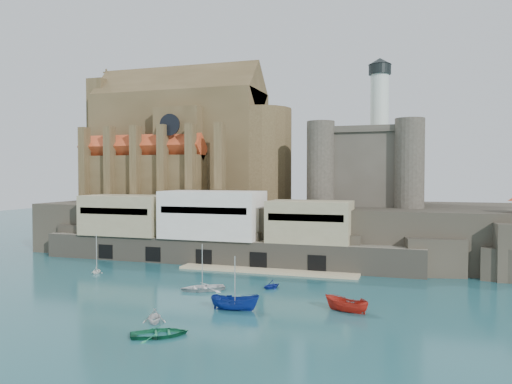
{
  "coord_description": "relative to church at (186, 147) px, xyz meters",
  "views": [
    {
      "loc": [
        25.4,
        -60.08,
        15.99
      ],
      "look_at": [
        -4.46,
        32.0,
        12.61
      ],
      "focal_mm": 35.0,
      "sensor_mm": 36.0,
      "label": 1
    }
  ],
  "objects": [
    {
      "name": "ground",
      "position": [
        24.13,
        -41.85,
        -22.13
      ],
      "size": [
        300.0,
        300.0,
        0.0
      ],
      "primitive_type": "plane",
      "color": "#184850",
      "rests_on": "ground"
    },
    {
      "name": "promontory",
      "position": [
        23.94,
        -2.48,
        -17.2
      ],
      "size": [
        100.0,
        36.0,
        10.0
      ],
      "color": "#29241E",
      "rests_on": "ground"
    },
    {
      "name": "quay",
      "position": [
        13.94,
        -18.78,
        -16.06
      ],
      "size": [
        70.0,
        12.0,
        13.05
      ],
      "color": "#6D6657",
      "rests_on": "ground"
    },
    {
      "name": "church",
      "position": [
        0.0,
        0.0,
        0.0
      ],
      "size": [
        47.0,
        25.93,
        30.51
      ],
      "color": "#4E3E24",
      "rests_on": "promontory"
    },
    {
      "name": "castle_keep",
      "position": [
        40.21,
        -0.78,
        -3.81
      ],
      "size": [
        21.2,
        21.2,
        29.3
      ],
      "color": "#413C33",
      "rests_on": "promontory"
    },
    {
      "name": "boat_1",
      "position": [
        22.53,
        -54.42,
        -22.13
      ],
      "size": [
        3.42,
        2.87,
        3.4
      ],
      "primitive_type": "imported",
      "rotation": [
        0.0,
        0.0,
        0.44
      ],
      "color": "silver",
      "rests_on": "ground"
    },
    {
      "name": "boat_2",
      "position": [
        29.19,
        -47.29,
        -22.13
      ],
      "size": [
        2.52,
        2.47,
        5.87
      ],
      "primitive_type": "imported",
      "rotation": [
        0.0,
        0.0,
        1.69
      ],
      "color": "navy",
      "rests_on": "ground"
    },
    {
      "name": "boat_3",
      "position": [
        25.38,
        -58.43,
        -22.13
      ],
      "size": [
        3.14,
        4.1,
        5.71
      ],
      "primitive_type": "imported",
      "rotation": [
        0.0,
        0.0,
        2.12
      ],
      "color": "#1C7950",
      "rests_on": "ground"
    },
    {
      "name": "boat_4",
      "position": [
        0.18,
        -33.55,
        -22.13
      ],
      "size": [
        2.58,
        1.96,
        2.66
      ],
      "primitive_type": "imported",
      "rotation": [
        0.0,
        0.0,
        3.41
      ],
      "color": "white",
      "rests_on": "ground"
    },
    {
      "name": "boat_5",
      "position": [
        41.76,
        -43.89,
        -22.13
      ],
      "size": [
        2.56,
        2.53,
        5.4
      ],
      "primitive_type": "imported",
      "rotation": [
        0.0,
        0.0,
        4.43
      ],
      "color": "#AC2417",
      "rests_on": "ground"
    },
    {
      "name": "boat_6",
      "position": [
        21.35,
        -39.12,
        -22.13
      ],
      "size": [
        3.57,
        4.35,
        6.18
      ],
      "primitive_type": "imported",
      "rotation": [
        0.0,
        0.0,
        5.32
      ],
      "color": "silver",
      "rests_on": "ground"
    },
    {
      "name": "boat_7",
      "position": [
        30.12,
        -35.1,
        -22.13
      ],
      "size": [
        2.97,
        2.61,
        2.94
      ],
      "primitive_type": "imported",
      "rotation": [
        0.0,
        0.0,
        5.76
      ],
      "color": "navy",
      "rests_on": "ground"
    }
  ]
}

